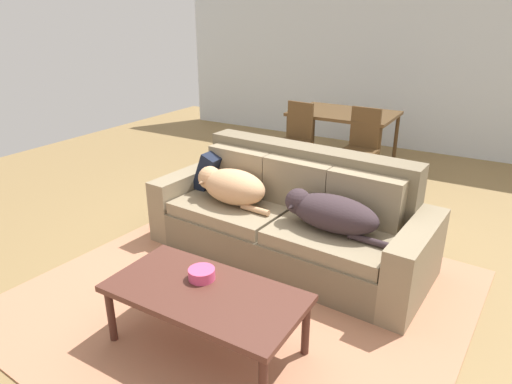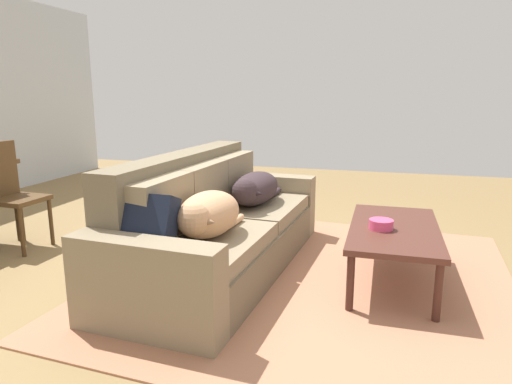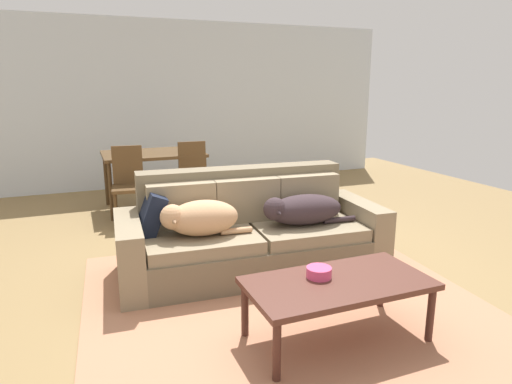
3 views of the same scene
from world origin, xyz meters
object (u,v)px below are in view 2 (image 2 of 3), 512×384
(dining_chair_near_right, at_px, (11,191))
(coffee_table, at_px, (394,232))
(dog_on_right_cushion, at_px, (254,189))
(throw_pillow_by_left_arm, at_px, (145,225))
(bowl_on_coffee_table, at_px, (381,224))
(couch, at_px, (215,227))
(dog_on_left_cushion, at_px, (207,215))

(dining_chair_near_right, bearing_deg, coffee_table, -85.50)
(dog_on_right_cushion, height_order, throw_pillow_by_left_arm, throw_pillow_by_left_arm)
(coffee_table, xyz_separation_m, bowl_on_coffee_table, (-0.09, 0.09, 0.08))
(dog_on_right_cushion, xyz_separation_m, dining_chair_near_right, (-0.46, 2.12, -0.05))
(couch, height_order, dining_chair_near_right, dining_chair_near_right)
(couch, xyz_separation_m, bowl_on_coffee_table, (0.00, -1.26, 0.12))
(couch, height_order, coffee_table, couch)
(bowl_on_coffee_table, bearing_deg, dog_on_left_cushion, 115.08)
(couch, bearing_deg, bowl_on_coffee_table, -85.99)
(dining_chair_near_right, bearing_deg, dog_on_left_cushion, -100.93)
(throw_pillow_by_left_arm, xyz_separation_m, dining_chair_near_right, (0.84, 1.81, -0.07))
(throw_pillow_by_left_arm, bearing_deg, coffee_table, -56.20)
(dog_on_right_cushion, bearing_deg, throw_pillow_by_left_arm, 170.51)
(coffee_table, xyz_separation_m, dining_chair_near_right, (-0.13, 3.27, 0.14))
(dog_on_left_cushion, relative_size, coffee_table, 0.63)
(couch, height_order, bowl_on_coffee_table, couch)
(bowl_on_coffee_table, bearing_deg, coffee_table, -45.29)
(dog_on_right_cushion, relative_size, throw_pillow_by_left_arm, 2.40)
(dog_on_left_cushion, height_order, coffee_table, dog_on_left_cushion)
(throw_pillow_by_left_arm, bearing_deg, dog_on_right_cushion, -13.27)
(couch, distance_m, dog_on_right_cushion, 0.53)
(dog_on_left_cushion, xyz_separation_m, coffee_table, (0.61, -1.21, -0.20))
(throw_pillow_by_left_arm, relative_size, coffee_table, 0.30)
(couch, height_order, throw_pillow_by_left_arm, couch)
(dog_on_left_cushion, relative_size, throw_pillow_by_left_arm, 2.09)
(dog_on_right_cushion, relative_size, dining_chair_near_right, 0.92)
(dog_on_left_cushion, bearing_deg, bowl_on_coffee_table, -61.14)
(couch, distance_m, bowl_on_coffee_table, 1.27)
(throw_pillow_by_left_arm, distance_m, dining_chair_near_right, 2.00)
(dining_chair_near_right, bearing_deg, dog_on_right_cushion, -75.55)
(bowl_on_coffee_table, bearing_deg, dog_on_right_cushion, 68.37)
(throw_pillow_by_left_arm, relative_size, bowl_on_coffee_table, 2.16)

